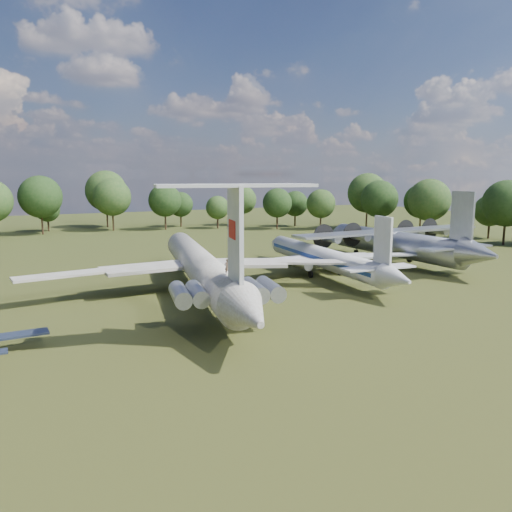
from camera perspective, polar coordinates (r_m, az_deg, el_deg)
name	(u,v)px	position (r m, az deg, el deg)	size (l,w,h in m)	color
ground	(192,294)	(66.59, -7.37, -4.36)	(300.00, 300.00, 0.00)	#243712
il62_airliner	(201,273)	(65.97, -6.33, -1.89)	(45.54, 59.20, 5.81)	silver
tu104_jet	(323,261)	(78.56, 7.62, -0.62)	(33.13, 44.18, 4.42)	white
an12_transport	(394,247)	(92.48, 15.50, 1.02)	(38.90, 43.48, 5.72)	#A3A5AA
person_on_il62	(227,267)	(49.59, -3.32, -1.23)	(0.58, 0.38, 1.59)	#9A704E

